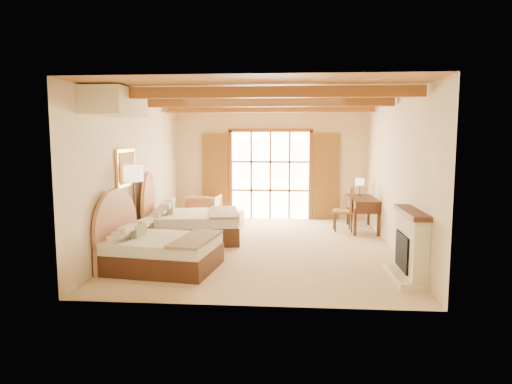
# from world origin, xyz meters

# --- Properties ---
(floor) EXTENTS (7.00, 7.00, 0.00)m
(floor) POSITION_xyz_m (0.00, 0.00, 0.00)
(floor) COLOR #CEB989
(floor) RESTS_ON ground
(wall_back) EXTENTS (5.50, 0.00, 5.50)m
(wall_back) POSITION_xyz_m (0.00, 3.50, 1.60)
(wall_back) COLOR beige
(wall_back) RESTS_ON ground
(wall_left) EXTENTS (0.00, 7.00, 7.00)m
(wall_left) POSITION_xyz_m (-2.75, 0.00, 1.60)
(wall_left) COLOR beige
(wall_left) RESTS_ON ground
(wall_right) EXTENTS (0.00, 7.00, 7.00)m
(wall_right) POSITION_xyz_m (2.75, 0.00, 1.60)
(wall_right) COLOR beige
(wall_right) RESTS_ON ground
(ceiling) EXTENTS (7.00, 7.00, 0.00)m
(ceiling) POSITION_xyz_m (0.00, 0.00, 3.20)
(ceiling) COLOR #B47739
(ceiling) RESTS_ON ground
(ceiling_beams) EXTENTS (5.39, 4.60, 0.18)m
(ceiling_beams) POSITION_xyz_m (0.00, 0.00, 3.08)
(ceiling_beams) COLOR #945925
(ceiling_beams) RESTS_ON ceiling
(french_doors) EXTENTS (3.95, 0.08, 2.60)m
(french_doors) POSITION_xyz_m (0.00, 3.44, 1.25)
(french_doors) COLOR white
(french_doors) RESTS_ON ground
(fireplace) EXTENTS (0.46, 1.40, 1.16)m
(fireplace) POSITION_xyz_m (2.60, -2.00, 0.51)
(fireplace) COLOR #F3E9C0
(fireplace) RESTS_ON ground
(painting) EXTENTS (0.06, 0.95, 0.75)m
(painting) POSITION_xyz_m (-2.70, -0.75, 1.75)
(painting) COLOR gold
(painting) RESTS_ON wall_left
(canopy_valance) EXTENTS (0.70, 1.40, 0.45)m
(canopy_valance) POSITION_xyz_m (-2.40, -2.00, 2.95)
(canopy_valance) COLOR beige
(canopy_valance) RESTS_ON ceiling
(bed_near) EXTENTS (2.09, 1.68, 1.25)m
(bed_near) POSITION_xyz_m (-1.84, -1.81, 0.38)
(bed_near) COLOR #472716
(bed_near) RESTS_ON floor
(bed_far) EXTENTS (2.33, 1.89, 1.39)m
(bed_far) POSITION_xyz_m (-1.79, 0.50, 0.42)
(bed_far) COLOR #472716
(bed_far) RESTS_ON floor
(nightstand) EXTENTS (0.59, 0.59, 0.60)m
(nightstand) POSITION_xyz_m (-2.50, -0.61, 0.30)
(nightstand) COLOR #472716
(nightstand) RESTS_ON floor
(floor_lamp) EXTENTS (0.38, 0.38, 1.81)m
(floor_lamp) POSITION_xyz_m (-2.50, -0.91, 1.54)
(floor_lamp) COLOR #3B2E1C
(floor_lamp) RESTS_ON floor
(armchair) EXTENTS (0.90, 0.93, 0.79)m
(armchair) POSITION_xyz_m (-1.79, 2.59, 0.39)
(armchair) COLOR tan
(armchair) RESTS_ON floor
(ottoman) EXTENTS (0.66, 0.66, 0.44)m
(ottoman) POSITION_xyz_m (-0.97, 2.01, 0.22)
(ottoman) COLOR #C1774F
(ottoman) RESTS_ON floor
(desk) EXTENTS (0.74, 1.58, 0.83)m
(desk) POSITION_xyz_m (2.42, 1.97, 0.45)
(desk) COLOR #472716
(desk) RESTS_ON floor
(desk_chair) EXTENTS (0.60, 0.59, 1.13)m
(desk_chair) POSITION_xyz_m (1.94, 1.82, 0.35)
(desk_chair) COLOR #956133
(desk_chair) RESTS_ON floor
(desk_lamp) EXTENTS (0.22, 0.22, 0.45)m
(desk_lamp) POSITION_xyz_m (2.41, 2.47, 1.17)
(desk_lamp) COLOR #3B2E1C
(desk_lamp) RESTS_ON desk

